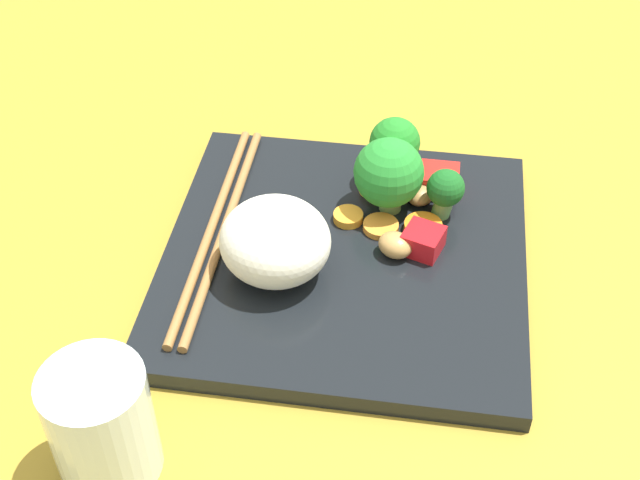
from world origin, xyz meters
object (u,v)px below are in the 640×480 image
(broccoli_floret_2, at_px, (395,145))
(drinking_glass, at_px, (102,425))
(square_plate, at_px, (345,258))
(rice_mound, at_px, (275,241))
(carrot_slice_3, at_px, (354,217))
(chopstick_pair, at_px, (218,228))

(broccoli_floret_2, xyz_separation_m, drinking_glass, (-0.28, 0.16, -0.01))
(square_plate, distance_m, rice_mound, 0.07)
(broccoli_floret_2, xyz_separation_m, carrot_slice_3, (-0.05, 0.03, -0.03))
(rice_mound, relative_size, broccoli_floret_2, 1.32)
(square_plate, relative_size, carrot_slice_3, 11.57)
(carrot_slice_3, bearing_deg, broccoli_floret_2, -28.87)
(carrot_slice_3, bearing_deg, chopstick_pair, 102.02)
(broccoli_floret_2, bearing_deg, square_plate, 159.12)
(rice_mound, height_order, carrot_slice_3, rice_mound)
(square_plate, relative_size, rice_mound, 3.34)
(rice_mound, bearing_deg, carrot_slice_3, -41.58)
(square_plate, relative_size, broccoli_floret_2, 4.42)
(broccoli_floret_2, bearing_deg, rice_mound, 143.76)
(chopstick_pair, relative_size, drinking_glass, 3.01)
(square_plate, height_order, drinking_glass, drinking_glass)
(rice_mound, relative_size, carrot_slice_3, 3.47)
(square_plate, bearing_deg, carrot_slice_3, -7.68)
(square_plate, distance_m, broccoli_floret_2, 0.10)
(rice_mound, distance_m, carrot_slice_3, 0.09)
(rice_mound, height_order, chopstick_pair, rice_mound)
(broccoli_floret_2, height_order, carrot_slice_3, broccoli_floret_2)
(drinking_glass, bearing_deg, broccoli_floret_2, -30.73)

